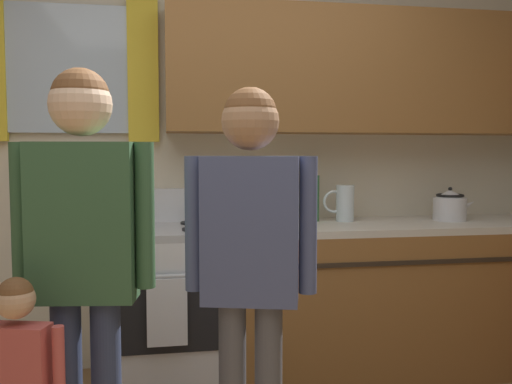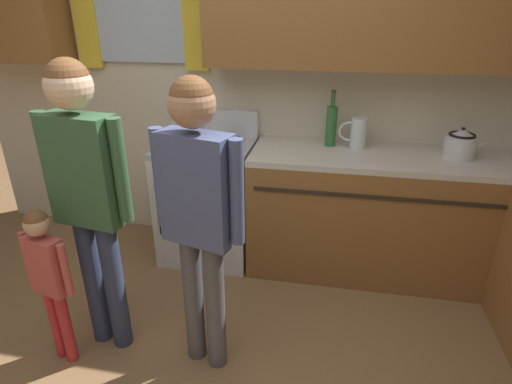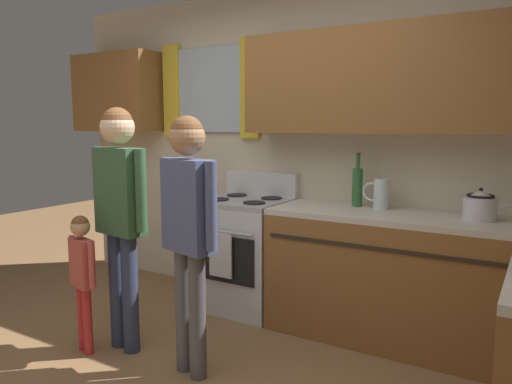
% 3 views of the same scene
% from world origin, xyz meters
% --- Properties ---
extents(back_wall_unit, '(4.60, 0.42, 2.60)m').
position_xyz_m(back_wall_unit, '(0.10, 1.81, 1.51)').
color(back_wall_unit, beige).
rests_on(back_wall_unit, ground).
extents(kitchen_counter_run, '(2.22, 1.83, 0.90)m').
position_xyz_m(kitchen_counter_run, '(1.47, 1.22, 0.45)').
color(kitchen_counter_run, brown).
rests_on(kitchen_counter_run, ground).
extents(stove_oven, '(0.67, 0.67, 1.10)m').
position_xyz_m(stove_oven, '(-0.28, 1.54, 0.47)').
color(stove_oven, silver).
rests_on(stove_oven, ground).
extents(bottle_wine_green, '(0.08, 0.08, 0.39)m').
position_xyz_m(bottle_wine_green, '(0.61, 1.68, 1.05)').
color(bottle_wine_green, '#2D6633').
rests_on(bottle_wine_green, kitchen_counter_run).
extents(stovetop_kettle, '(0.27, 0.20, 0.21)m').
position_xyz_m(stovetop_kettle, '(1.45, 1.57, 1.00)').
color(stovetop_kettle, silver).
rests_on(stovetop_kettle, kitchen_counter_run).
extents(water_pitcher, '(0.19, 0.11, 0.22)m').
position_xyz_m(water_pitcher, '(0.79, 1.64, 1.01)').
color(water_pitcher, silver).
rests_on(water_pitcher, kitchen_counter_run).
extents(adult_holding_child, '(0.50, 0.22, 1.61)m').
position_xyz_m(adult_holding_child, '(-0.56, 0.48, 1.01)').
color(adult_holding_child, '#2D3856').
rests_on(adult_holding_child, ground).
extents(adult_in_plaid, '(0.47, 0.23, 1.55)m').
position_xyz_m(adult_in_plaid, '(0.03, 0.45, 0.97)').
color(adult_in_plaid, '#4C4C51').
rests_on(adult_in_plaid, ground).
extents(small_child, '(0.30, 0.14, 0.92)m').
position_xyz_m(small_child, '(-0.75, 0.31, 0.58)').
color(small_child, red).
rests_on(small_child, ground).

